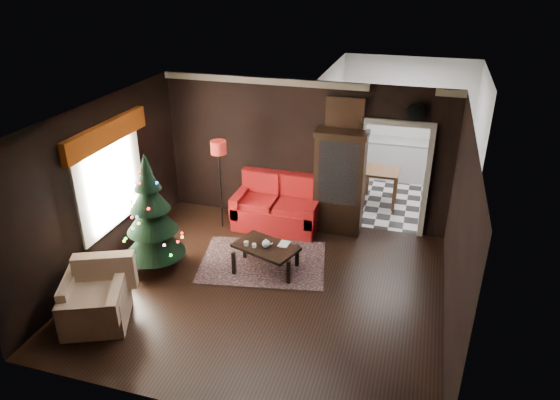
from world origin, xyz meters
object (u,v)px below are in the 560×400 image
(loveseat, at_px, (277,203))
(teapot, at_px, (266,244))
(curio_cabinet, at_px, (339,184))
(wall_clock, at_px, (415,112))
(armchair, at_px, (94,295))
(kitchen_table, at_px, (380,187))
(christmas_tree, at_px, (151,213))
(floor_lamp, at_px, (221,187))
(coffee_table, at_px, (266,258))

(loveseat, relative_size, teapot, 10.94)
(curio_cabinet, height_order, wall_clock, wall_clock)
(teapot, bearing_deg, wall_clock, 43.95)
(armchair, xyz_separation_m, kitchen_table, (3.45, 5.15, -0.09))
(christmas_tree, height_order, wall_clock, wall_clock)
(floor_lamp, xyz_separation_m, wall_clock, (3.38, 0.70, 1.55))
(floor_lamp, distance_m, kitchen_table, 3.46)
(curio_cabinet, bearing_deg, kitchen_table, 65.56)
(coffee_table, height_order, wall_clock, wall_clock)
(floor_lamp, height_order, kitchen_table, floor_lamp)
(floor_lamp, relative_size, kitchen_table, 2.47)
(christmas_tree, height_order, armchair, christmas_tree)
(christmas_tree, distance_m, wall_clock, 4.74)
(teapot, distance_m, kitchen_table, 3.57)
(christmas_tree, bearing_deg, floor_lamp, 74.05)
(floor_lamp, bearing_deg, kitchen_table, 34.57)
(loveseat, distance_m, coffee_table, 1.58)
(wall_clock, relative_size, kitchen_table, 0.43)
(loveseat, distance_m, curio_cabinet, 1.25)
(armchair, xyz_separation_m, teapot, (1.94, 1.92, 0.08))
(christmas_tree, distance_m, coffee_table, 2.01)
(curio_cabinet, xyz_separation_m, teapot, (-0.86, -1.81, -0.41))
(teapot, xyz_separation_m, kitchen_table, (1.51, 3.24, -0.17))
(loveseat, xyz_separation_m, wall_clock, (2.35, 0.40, 1.88))
(floor_lamp, relative_size, wall_clock, 5.79)
(curio_cabinet, relative_size, christmas_tree, 1.00)
(kitchen_table, bearing_deg, loveseat, -137.49)
(christmas_tree, relative_size, armchair, 2.03)
(loveseat, relative_size, wall_clock, 5.31)
(curio_cabinet, bearing_deg, teapot, -115.46)
(floor_lamp, relative_size, teapot, 11.93)
(armchair, distance_m, teapot, 2.73)
(teapot, relative_size, wall_clock, 0.49)
(coffee_table, bearing_deg, christmas_tree, -165.33)
(armchair, bearing_deg, floor_lamp, 55.60)
(curio_cabinet, relative_size, armchair, 2.03)
(christmas_tree, xyz_separation_m, teapot, (1.80, 0.42, -0.51))
(christmas_tree, bearing_deg, armchair, -95.09)
(teapot, bearing_deg, loveseat, 100.38)
(coffee_table, xyz_separation_m, wall_clock, (2.08, 1.94, 2.14))
(armchair, xyz_separation_m, wall_clock, (4.00, 3.90, 1.92))
(floor_lamp, height_order, coffee_table, floor_lamp)
(armchair, bearing_deg, curio_cabinet, 29.64)
(curio_cabinet, relative_size, teapot, 12.22)
(loveseat, bearing_deg, kitchen_table, 42.51)
(armchair, xyz_separation_m, coffee_table, (1.92, 1.96, -0.22))
(coffee_table, relative_size, teapot, 6.57)
(coffee_table, bearing_deg, kitchen_table, 64.37)
(curio_cabinet, relative_size, coffee_table, 1.86)
(armchair, distance_m, coffee_table, 2.75)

